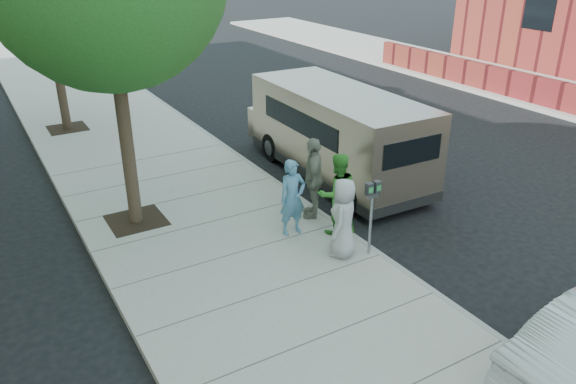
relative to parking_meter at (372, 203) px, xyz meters
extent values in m
plane|color=black|center=(-1.25, 1.35, -1.27)|extent=(120.00, 120.00, 0.00)
cube|color=gray|center=(-2.25, 1.35, -1.19)|extent=(5.00, 60.00, 0.15)
cube|color=gray|center=(0.19, 1.35, -1.19)|extent=(0.12, 60.00, 0.16)
cube|color=black|center=(-3.55, 3.75, -1.11)|extent=(1.20, 1.20, 0.01)
cylinder|color=#38281E|center=(-3.55, 3.75, 0.86)|extent=(0.28, 0.28, 3.96)
cube|color=black|center=(-3.55, 11.35, -1.11)|extent=(1.20, 1.20, 0.01)
cylinder|color=#38281E|center=(-3.55, 11.35, 0.64)|extent=(0.28, 0.28, 3.52)
cylinder|color=gray|center=(0.00, 0.00, -0.50)|extent=(0.06, 0.06, 1.22)
cube|color=gray|center=(0.00, 0.00, 0.15)|extent=(0.24, 0.07, 0.09)
cube|color=#2D2D30|center=(-0.09, 0.00, 0.30)|extent=(0.13, 0.11, 0.24)
cube|color=#2D2D30|center=(0.09, 0.00, 0.30)|extent=(0.13, 0.11, 0.24)
cube|color=tan|center=(1.90, 3.82, 0.01)|extent=(2.24, 5.75, 2.10)
cube|color=tan|center=(1.97, 6.93, -0.52)|extent=(1.96, 0.62, 0.90)
cube|color=black|center=(1.84, 0.96, 0.37)|extent=(1.58, 0.06, 0.58)
cylinder|color=black|center=(1.02, 5.72, -0.86)|extent=(0.29, 0.81, 0.80)
cylinder|color=black|center=(2.87, 5.68, -0.86)|extent=(0.29, 0.81, 0.80)
cylinder|color=black|center=(0.93, 1.85, -0.86)|extent=(0.29, 0.81, 0.80)
cylinder|color=black|center=(2.78, 1.80, -0.86)|extent=(0.29, 0.81, 0.80)
imported|color=teal|center=(-0.86, 1.51, -0.30)|extent=(0.60, 0.40, 1.63)
imported|color=green|center=(-0.05, 1.07, -0.23)|extent=(0.96, 0.81, 1.77)
imported|color=#A4A4A6|center=(-0.47, 0.26, -0.32)|extent=(0.92, 0.90, 1.60)
imported|color=gray|center=(-0.05, 1.97, -0.20)|extent=(0.96, 1.14, 1.83)
camera|label=1|loc=(-6.27, -7.46, 4.62)|focal=35.00mm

